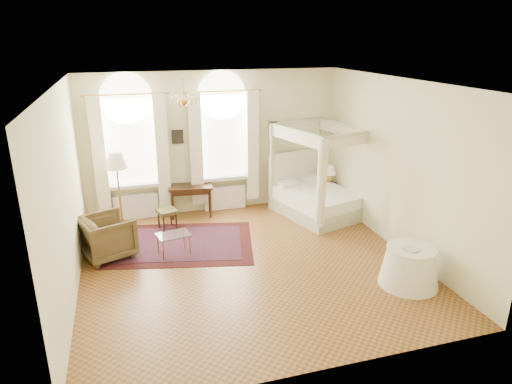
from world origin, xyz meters
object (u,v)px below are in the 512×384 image
at_px(canopy_bed, 319,195).
at_px(nightstand, 325,193).
at_px(writing_desk, 191,190).
at_px(armchair, 108,237).
at_px(floor_lamp, 116,165).
at_px(stool, 167,213).
at_px(coffee_table, 173,236).
at_px(side_table, 409,267).

relative_size(canopy_bed, nightstand, 4.01).
relative_size(nightstand, writing_desk, 0.55).
height_order(armchair, floor_lamp, floor_lamp).
height_order(nightstand, floor_lamp, floor_lamp).
bearing_deg(stool, floor_lamp, 174.25).
relative_size(coffee_table, side_table, 0.68).
bearing_deg(canopy_bed, writing_desk, 165.17).
xyz_separation_m(canopy_bed, nightstand, (0.46, 0.60, -0.19)).
xyz_separation_m(canopy_bed, writing_desk, (-2.89, 0.77, 0.16)).
relative_size(stool, floor_lamp, 0.27).
distance_m(nightstand, floor_lamp, 5.09).
bearing_deg(coffee_table, armchair, 168.00).
bearing_deg(side_table, coffee_table, 148.26).
distance_m(armchair, coffee_table, 1.24).
height_order(canopy_bed, floor_lamp, canopy_bed).
bearing_deg(writing_desk, floor_lamp, -161.80).
bearing_deg(stool, canopy_bed, -2.48).
distance_m(stool, floor_lamp, 1.49).
distance_m(floor_lamp, side_table, 6.01).
xyz_separation_m(stool, floor_lamp, (-0.95, 0.10, 1.14)).
xyz_separation_m(canopy_bed, side_table, (0.16, -3.40, -0.15)).
height_order(coffee_table, side_table, side_table).
xyz_separation_m(armchair, coffee_table, (1.21, -0.26, -0.03)).
bearing_deg(floor_lamp, nightstand, 4.12).
xyz_separation_m(stool, armchair, (-1.23, -1.01, 0.04)).
relative_size(writing_desk, coffee_table, 1.54).
xyz_separation_m(coffee_table, side_table, (3.69, -2.28, -0.04)).
relative_size(writing_desk, floor_lamp, 0.59).
xyz_separation_m(writing_desk, coffee_table, (-0.64, -1.88, -0.26)).
distance_m(stool, coffee_table, 1.27).
bearing_deg(writing_desk, side_table, -53.76).
distance_m(canopy_bed, coffee_table, 3.70).
relative_size(armchair, coffee_table, 1.32).
bearing_deg(side_table, writing_desk, 126.24).
distance_m(writing_desk, coffee_table, 2.01).
height_order(canopy_bed, stool, canopy_bed).
relative_size(writing_desk, armchair, 1.17).
xyz_separation_m(nightstand, writing_desk, (-3.35, 0.16, 0.35)).
height_order(nightstand, coffee_table, nightstand).
bearing_deg(canopy_bed, floor_lamp, 176.82).
relative_size(writing_desk, stool, 2.19).
distance_m(coffee_table, floor_lamp, 2.01).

